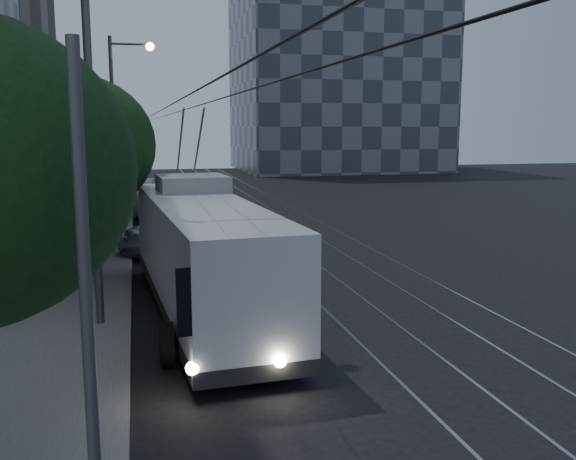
% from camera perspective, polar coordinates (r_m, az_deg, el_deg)
% --- Properties ---
extents(ground, '(120.00, 120.00, 0.00)m').
position_cam_1_polar(ground, '(18.28, 2.22, -6.95)').
color(ground, black).
rests_on(ground, ground).
extents(sidewalk, '(5.00, 90.00, 0.15)m').
position_cam_1_polar(sidewalk, '(37.35, -17.48, 1.11)').
color(sidewalk, slate).
rests_on(sidewalk, ground).
extents(tram_rails, '(4.52, 90.00, 0.02)m').
position_cam_1_polar(tram_rails, '(37.95, -2.24, 1.56)').
color(tram_rails, '#999AA1').
rests_on(tram_rails, ground).
extents(overhead_wires, '(2.23, 90.00, 6.00)m').
position_cam_1_polar(overhead_wires, '(36.94, -13.80, 6.48)').
color(overhead_wires, black).
rests_on(overhead_wires, ground).
extents(building_distant_right, '(22.00, 18.00, 24.00)m').
position_cam_1_polar(building_distant_right, '(75.72, 4.31, 14.49)').
color(building_distant_right, '#3B414B').
rests_on(building_distant_right, ground).
extents(trolleybus, '(3.34, 12.05, 5.63)m').
position_cam_1_polar(trolleybus, '(17.65, -7.60, -2.10)').
color(trolleybus, silver).
rests_on(trolleybus, ground).
extents(pickup_silver, '(4.68, 6.20, 1.56)m').
position_cam_1_polar(pickup_silver, '(27.06, -10.58, -0.07)').
color(pickup_silver, silver).
rests_on(pickup_silver, ground).
extents(car_white_a, '(2.29, 4.56, 1.49)m').
position_cam_1_polar(car_white_a, '(35.10, -11.85, 1.95)').
color(car_white_a, silver).
rests_on(car_white_a, ground).
extents(car_white_b, '(3.81, 5.70, 1.53)m').
position_cam_1_polar(car_white_b, '(36.71, -10.25, 2.35)').
color(car_white_b, silver).
rests_on(car_white_b, ground).
extents(car_white_c, '(2.37, 4.52, 1.42)m').
position_cam_1_polar(car_white_c, '(46.02, -12.78, 3.57)').
color(car_white_c, silver).
rests_on(car_white_c, ground).
extents(car_white_d, '(2.22, 3.81, 1.22)m').
position_cam_1_polar(car_white_d, '(48.07, -12.80, 3.69)').
color(car_white_d, '#B1B1B5').
rests_on(car_white_d, ground).
extents(tree_1, '(4.86, 4.86, 6.68)m').
position_cam_1_polar(tree_1, '(21.18, -18.27, 7.12)').
color(tree_1, '#2E2319').
rests_on(tree_1, ground).
extents(tree_2, '(4.75, 4.75, 6.46)m').
position_cam_1_polar(tree_2, '(27.43, -17.18, 7.21)').
color(tree_2, '#2E2319').
rests_on(tree_2, ground).
extents(tree_3, '(4.81, 4.81, 6.28)m').
position_cam_1_polar(tree_3, '(35.40, -16.34, 7.29)').
color(tree_3, '#2E2319').
rests_on(tree_3, ground).
extents(tree_4, '(4.27, 4.27, 5.78)m').
position_cam_1_polar(tree_4, '(41.21, -16.63, 7.15)').
color(tree_4, '#2E2319').
rests_on(tree_4, ground).
extents(tree_5, '(3.89, 3.89, 6.08)m').
position_cam_1_polar(tree_5, '(54.13, -15.38, 8.10)').
color(tree_5, '#2E2319').
rests_on(tree_5, ground).
extents(streetlamp_near, '(2.61, 0.44, 10.89)m').
position_cam_1_polar(streetlamp_near, '(16.46, -15.82, 13.83)').
color(streetlamp_near, '#4F4F51').
rests_on(streetlamp_near, ground).
extents(streetlamp_far, '(2.36, 0.44, 9.71)m').
position_cam_1_polar(streetlamp_far, '(35.73, -14.64, 10.20)').
color(streetlamp_far, '#4F4F51').
rests_on(streetlamp_far, ground).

